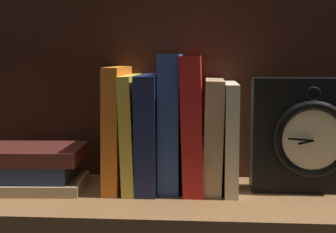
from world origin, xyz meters
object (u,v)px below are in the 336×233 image
(book_tan_shortstories, at_px, (213,134))
(book_blue_modern, at_px, (171,121))
(book_yellow_seinlanguage, at_px, (132,131))
(book_red_requiem, at_px, (193,123))
(book_stack_side, at_px, (33,167))
(book_navy_bierce, at_px, (150,131))
(framed_clock, at_px, (309,135))
(book_orange_pandolfini, at_px, (117,127))
(book_cream_twain, at_px, (230,136))

(book_tan_shortstories, bearing_deg, book_blue_modern, 180.00)
(book_yellow_seinlanguage, distance_m, book_blue_modern, 0.07)
(book_red_requiem, height_order, book_stack_side, book_red_requiem)
(book_navy_bierce, height_order, book_tan_shortstories, book_navy_bierce)
(book_navy_bierce, relative_size, framed_clock, 1.02)
(book_orange_pandolfini, distance_m, book_stack_side, 0.16)
(framed_clock, bearing_deg, book_navy_bierce, 178.45)
(book_yellow_seinlanguage, xyz_separation_m, book_red_requiem, (0.11, 0.00, 0.02))
(framed_clock, distance_m, book_stack_side, 0.48)
(book_navy_bierce, distance_m, book_blue_modern, 0.04)
(book_orange_pandolfini, height_order, book_blue_modern, book_blue_modern)
(book_cream_twain, bearing_deg, book_red_requiem, 180.00)
(book_yellow_seinlanguage, xyz_separation_m, framed_clock, (0.30, -0.01, -0.00))
(book_blue_modern, height_order, book_cream_twain, book_blue_modern)
(book_red_requiem, relative_size, book_stack_side, 1.26)
(book_tan_shortstories, relative_size, framed_clock, 0.98)
(book_red_requiem, bearing_deg, book_orange_pandolfini, 180.00)
(book_blue_modern, distance_m, book_tan_shortstories, 0.08)
(book_tan_shortstories, height_order, framed_clock, framed_clock)
(book_blue_modern, relative_size, book_red_requiem, 1.01)
(book_tan_shortstories, distance_m, book_cream_twain, 0.03)
(book_orange_pandolfini, height_order, framed_clock, book_orange_pandolfini)
(book_cream_twain, bearing_deg, book_yellow_seinlanguage, 180.00)
(book_blue_modern, relative_size, framed_clock, 1.21)
(book_blue_modern, distance_m, book_red_requiem, 0.04)
(book_orange_pandolfini, bearing_deg, book_cream_twain, 0.00)
(book_red_requiem, xyz_separation_m, book_tan_shortstories, (0.04, 0.00, -0.02))
(book_yellow_seinlanguage, height_order, book_navy_bierce, same)
(book_orange_pandolfini, bearing_deg, book_red_requiem, 0.00)
(book_yellow_seinlanguage, distance_m, book_tan_shortstories, 0.14)
(book_navy_bierce, xyz_separation_m, book_blue_modern, (0.04, 0.00, 0.02))
(book_orange_pandolfini, distance_m, book_yellow_seinlanguage, 0.03)
(book_stack_side, bearing_deg, book_tan_shortstories, 4.71)
(book_red_requiem, bearing_deg, book_tan_shortstories, 0.00)
(book_yellow_seinlanguage, distance_m, book_red_requiem, 0.11)
(book_tan_shortstories, xyz_separation_m, framed_clock, (0.16, -0.01, 0.00))
(book_red_requiem, distance_m, book_tan_shortstories, 0.04)
(book_blue_modern, xyz_separation_m, book_stack_side, (-0.24, -0.03, -0.08))
(book_cream_twain, bearing_deg, book_blue_modern, 180.00)
(book_stack_side, bearing_deg, book_navy_bierce, 7.28)
(book_navy_bierce, height_order, framed_clock, book_navy_bierce)
(book_yellow_seinlanguage, bearing_deg, book_red_requiem, 0.00)
(book_yellow_seinlanguage, bearing_deg, book_tan_shortstories, 0.00)
(book_orange_pandolfini, bearing_deg, framed_clock, -1.28)
(book_yellow_seinlanguage, distance_m, framed_clock, 0.30)
(book_stack_side, bearing_deg, book_cream_twain, 4.31)
(book_orange_pandolfini, relative_size, book_tan_shortstories, 1.11)
(book_orange_pandolfini, xyz_separation_m, book_tan_shortstories, (0.17, 0.00, -0.01))
(book_red_requiem, xyz_separation_m, framed_clock, (0.20, -0.01, -0.02))
(book_red_requiem, height_order, book_cream_twain, book_red_requiem)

